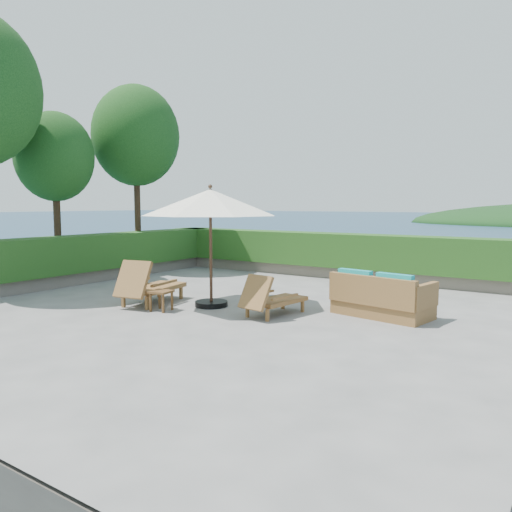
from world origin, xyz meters
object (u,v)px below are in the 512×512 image
Objects in this scene: patio_umbrella at (210,204)px; lounge_right at (271,298)px; side_table at (161,294)px; lounge_left at (149,285)px; wicker_loveseat at (381,299)px.

patio_umbrella is 2.23× the size of lounge_right.
patio_umbrella is 2.19m from side_table.
lounge_right is (1.60, -0.06, -1.88)m from patio_umbrella.
patio_umbrella is 1.86× the size of lounge_left.
wicker_loveseat is at bearing 17.82° from patio_umbrella.
patio_umbrella is 2.47m from lounge_right.
patio_umbrella is 4.07m from wicker_loveseat.
patio_umbrella is at bearing 59.82° from side_table.
lounge_left is at bearing -161.22° from lounge_right.
lounge_left is 0.93× the size of wicker_loveseat.
lounge_right reaches higher than side_table.
lounge_right is at bearing -2.30° from patio_umbrella.
wicker_loveseat is (3.99, 2.07, 0.01)m from side_table.
lounge_right is 0.77× the size of wicker_loveseat.
patio_umbrella is 2.30m from lounge_left.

